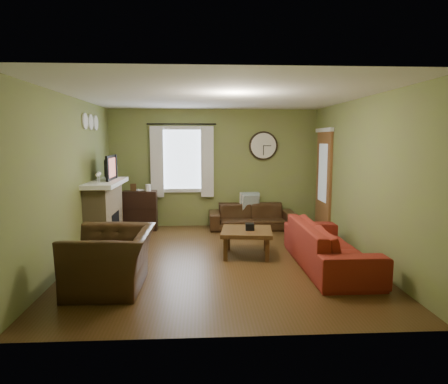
{
  "coord_description": "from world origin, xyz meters",
  "views": [
    {
      "loc": [
        -0.28,
        -6.3,
        1.93
      ],
      "look_at": [
        0.1,
        0.4,
        1.05
      ],
      "focal_mm": 32.0,
      "sensor_mm": 36.0,
      "label": 1
    }
  ],
  "objects": [
    {
      "name": "coffee_table",
      "position": [
        0.47,
        0.18,
        0.22
      ],
      "size": [
        0.93,
        0.93,
        0.44
      ],
      "primitive_type": null,
      "rotation": [
        0.0,
        0.0,
        -0.13
      ],
      "color": "#492E17",
      "rests_on": "floor"
    },
    {
      "name": "tv",
      "position": [
        -2.05,
        1.3,
        1.35
      ],
      "size": [
        0.08,
        0.6,
        0.35
      ],
      "primitive_type": "imported",
      "rotation": [
        0.0,
        0.0,
        1.57
      ],
      "color": "black",
      "rests_on": "mantel"
    },
    {
      "name": "curtain_rod",
      "position": [
        -0.7,
        2.48,
        2.27
      ],
      "size": [
        0.03,
        0.03,
        1.5
      ],
      "primitive_type": "cylinder",
      "color": "black",
      "rests_on": "wall_back"
    },
    {
      "name": "ceiling",
      "position": [
        0.0,
        0.0,
        2.6
      ],
      "size": [
        4.6,
        5.2,
        0.0
      ],
      "primitive_type": "cube",
      "color": "white",
      "rests_on": "ground"
    },
    {
      "name": "wall_front",
      "position": [
        0.0,
        -2.6,
        1.3
      ],
      "size": [
        4.6,
        0.0,
        2.6
      ],
      "primitive_type": "cube",
      "color": "olive",
      "rests_on": "ground"
    },
    {
      "name": "tv_screen",
      "position": [
        -1.97,
        1.3,
        1.41
      ],
      "size": [
        0.02,
        0.62,
        0.36
      ],
      "primitive_type": "cube",
      "color": "#994C3F",
      "rests_on": "mantel"
    },
    {
      "name": "medallion_mid",
      "position": [
        -2.28,
        1.15,
        2.25
      ],
      "size": [
        0.28,
        0.28,
        0.03
      ],
      "primitive_type": "cylinder",
      "color": "white",
      "rests_on": "wall_left"
    },
    {
      "name": "wine_glass_b",
      "position": [
        -2.05,
        0.68,
        1.28
      ],
      "size": [
        0.07,
        0.07,
        0.2
      ],
      "primitive_type": null,
      "color": "white",
      "rests_on": "mantel"
    },
    {
      "name": "sofa_brown",
      "position": [
        0.81,
        2.22,
        0.27
      ],
      "size": [
        1.85,
        0.72,
        0.54
      ],
      "primitive_type": "imported",
      "color": "black",
      "rests_on": "floor"
    },
    {
      "name": "mantel",
      "position": [
        -2.07,
        1.15,
        1.14
      ],
      "size": [
        0.58,
        1.6,
        0.08
      ],
      "primitive_type": "cube",
      "color": "white",
      "rests_on": "fireplace"
    },
    {
      "name": "wall_back",
      "position": [
        0.0,
        2.6,
        1.3
      ],
      "size": [
        4.6,
        0.0,
        2.6
      ],
      "primitive_type": "cube",
      "color": "olive",
      "rests_on": "ground"
    },
    {
      "name": "fireplace",
      "position": [
        -2.1,
        1.15,
        0.55
      ],
      "size": [
        0.4,
        1.4,
        1.1
      ],
      "primitive_type": "cube",
      "color": "tan",
      "rests_on": "floor"
    },
    {
      "name": "wall_right",
      "position": [
        2.3,
        0.0,
        1.3
      ],
      "size": [
        0.0,
        5.2,
        2.6
      ],
      "primitive_type": "cube",
      "color": "olive",
      "rests_on": "ground"
    },
    {
      "name": "bookshelf",
      "position": [
        -1.6,
        2.21,
        0.42
      ],
      "size": [
        0.71,
        0.3,
        0.85
      ],
      "primitive_type": null,
      "color": "black",
      "rests_on": "floor"
    },
    {
      "name": "armchair",
      "position": [
        -1.46,
        -1.2,
        0.38
      ],
      "size": [
        1.05,
        1.2,
        0.77
      ],
      "primitive_type": "imported",
      "rotation": [
        0.0,
        0.0,
        -1.59
      ],
      "color": "black",
      "rests_on": "floor"
    },
    {
      "name": "wine_glass_a",
      "position": [
        -2.05,
        0.57,
        1.27
      ],
      "size": [
        0.07,
        0.07,
        0.19
      ],
      "primitive_type": null,
      "color": "white",
      "rests_on": "mantel"
    },
    {
      "name": "tissue_box",
      "position": [
        0.51,
        0.15,
        0.4
      ],
      "size": [
        0.15,
        0.15,
        0.11
      ],
      "primitive_type": "cube",
      "rotation": [
        0.0,
        0.0,
        -0.05
      ],
      "color": "black",
      "rests_on": "coffee_table"
    },
    {
      "name": "wall_clock",
      "position": [
        1.1,
        2.55,
        1.8
      ],
      "size": [
        0.64,
        0.06,
        0.64
      ],
      "primitive_type": null,
      "color": "white",
      "rests_on": "wall_back"
    },
    {
      "name": "curtain_right",
      "position": [
        -0.15,
        2.48,
        1.45
      ],
      "size": [
        0.28,
        0.04,
        1.55
      ],
      "primitive_type": "cube",
      "color": "silver",
      "rests_on": "wall_back"
    },
    {
      "name": "curtain_left",
      "position": [
        -1.25,
        2.48,
        1.45
      ],
      "size": [
        0.28,
        0.04,
        1.55
      ],
      "primitive_type": "cube",
      "color": "silver",
      "rests_on": "wall_back"
    },
    {
      "name": "window_pane",
      "position": [
        -0.7,
        2.58,
        1.5
      ],
      "size": [
        1.0,
        0.02,
        1.3
      ],
      "primitive_type": null,
      "color": "silver",
      "rests_on": "wall_back"
    },
    {
      "name": "pillow_right",
      "position": [
        0.79,
        2.38,
        0.55
      ],
      "size": [
        0.37,
        0.17,
        0.36
      ],
      "primitive_type": "cube",
      "rotation": [
        0.0,
        0.0,
        0.18
      ],
      "color": "#95A6A7",
      "rests_on": "sofa_brown"
    },
    {
      "name": "medallion_right",
      "position": [
        -2.28,
        1.5,
        2.25
      ],
      "size": [
        0.28,
        0.28,
        0.03
      ],
      "primitive_type": "cylinder",
      "color": "white",
      "rests_on": "wall_left"
    },
    {
      "name": "door",
      "position": [
        2.27,
        1.85,
        1.05
      ],
      "size": [
        0.05,
        0.9,
        2.1
      ],
      "primitive_type": "cube",
      "color": "brown",
      "rests_on": "floor"
    },
    {
      "name": "sofa_red",
      "position": [
        1.65,
        -0.49,
        0.34
      ],
      "size": [
        0.9,
        2.29,
        0.67
      ],
      "primitive_type": "imported",
      "rotation": [
        0.0,
        0.0,
        1.57
      ],
      "color": "maroon",
      "rests_on": "floor"
    },
    {
      "name": "wall_left",
      "position": [
        -2.3,
        0.0,
        1.3
      ],
      "size": [
        0.0,
        5.2,
        2.6
      ],
      "primitive_type": "cube",
      "color": "olive",
      "rests_on": "ground"
    },
    {
      "name": "firebox",
      "position": [
        -1.91,
        1.15,
        0.3
      ],
      "size": [
        0.04,
        0.6,
        0.55
      ],
      "primitive_type": "cube",
      "color": "black",
      "rests_on": "fireplace"
    },
    {
      "name": "pillow_left",
      "position": [
        0.78,
        2.45,
        0.55
      ],
      "size": [
        0.44,
        0.18,
        0.43
      ],
      "primitive_type": "cube",
      "rotation": [
        0.0,
        0.0,
        0.13
      ],
      "color": "#95A6A7",
      "rests_on": "sofa_brown"
    },
    {
      "name": "medallion_left",
      "position": [
        -2.28,
        0.8,
        2.25
      ],
      "size": [
        0.28,
        0.28,
        0.03
      ],
      "primitive_type": "cylinder",
      "color": "white",
      "rests_on": "wall_left"
    },
    {
      "name": "floor",
      "position": [
        0.0,
        0.0,
        0.0
      ],
      "size": [
        4.6,
        5.2,
        0.0
      ],
      "primitive_type": "cube",
      "color": "#442C14",
      "rests_on": "ground"
    },
    {
      "name": "book",
      "position": [
        -1.68,
        2.25,
        0.96
      ],
      "size": [
        0.24,
        0.25,
        0.02
      ],
      "primitive_type": "imported",
      "rotation": [
        0.0,
        0.0,
        0.62
      ],
      "color": "#492E17",
      "rests_on": "bookshelf"
    }
  ]
}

